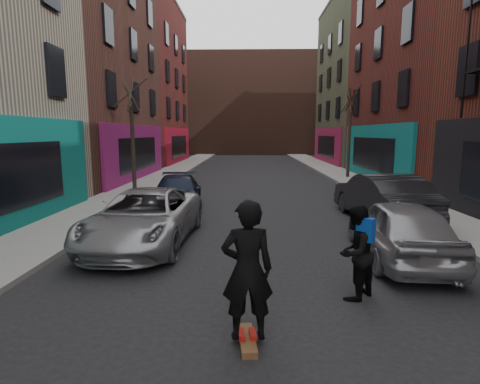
{
  "coord_description": "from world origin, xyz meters",
  "views": [
    {
      "loc": [
        -0.4,
        -0.8,
        2.98
      ],
      "look_at": [
        -0.59,
        7.98,
        1.6
      ],
      "focal_mm": 28.0,
      "sensor_mm": 36.0,
      "label": 1
    }
  ],
  "objects_px": {
    "parked_left_end": "(177,193)",
    "skateboarder": "(247,270)",
    "parked_right_end": "(381,197)",
    "parked_left_far": "(145,217)",
    "tree_right_far": "(350,125)",
    "pedestrian": "(355,252)",
    "tree_left_far": "(132,125)",
    "parked_right_far": "(399,229)",
    "skateboard": "(247,340)"
  },
  "relations": [
    {
      "from": "pedestrian",
      "to": "tree_left_far",
      "type": "bearing_deg",
      "value": -102.03
    },
    {
      "from": "parked_left_far",
      "to": "parked_right_end",
      "type": "relative_size",
      "value": 1.05
    },
    {
      "from": "parked_right_far",
      "to": "pedestrian",
      "type": "height_order",
      "value": "pedestrian"
    },
    {
      "from": "pedestrian",
      "to": "skateboard",
      "type": "bearing_deg",
      "value": -5.57
    },
    {
      "from": "pedestrian",
      "to": "parked_right_end",
      "type": "bearing_deg",
      "value": -157.3
    },
    {
      "from": "parked_left_far",
      "to": "skateboarder",
      "type": "xyz_separation_m",
      "value": [
        2.79,
        -4.89,
        0.37
      ]
    },
    {
      "from": "skateboarder",
      "to": "skateboard",
      "type": "bearing_deg",
      "value": 180.0
    },
    {
      "from": "parked_right_far",
      "to": "parked_right_end",
      "type": "bearing_deg",
      "value": -99.46
    },
    {
      "from": "parked_right_far",
      "to": "tree_left_far",
      "type": "bearing_deg",
      "value": -42.98
    },
    {
      "from": "tree_right_far",
      "to": "pedestrian",
      "type": "height_order",
      "value": "tree_right_far"
    },
    {
      "from": "tree_right_far",
      "to": "parked_right_end",
      "type": "relative_size",
      "value": 1.36
    },
    {
      "from": "parked_left_far",
      "to": "parked_right_end",
      "type": "bearing_deg",
      "value": 22.75
    },
    {
      "from": "skateboard",
      "to": "skateboarder",
      "type": "relative_size",
      "value": 0.4
    },
    {
      "from": "parked_left_end",
      "to": "pedestrian",
      "type": "distance_m",
      "value": 9.22
    },
    {
      "from": "parked_left_end",
      "to": "parked_right_far",
      "type": "xyz_separation_m",
      "value": [
        6.4,
        -5.69,
        0.07
      ]
    },
    {
      "from": "tree_left_far",
      "to": "skateboarder",
      "type": "height_order",
      "value": "tree_left_far"
    },
    {
      "from": "skateboard",
      "to": "pedestrian",
      "type": "distance_m",
      "value": 2.62
    },
    {
      "from": "parked_right_end",
      "to": "skateboarder",
      "type": "height_order",
      "value": "skateboarder"
    },
    {
      "from": "parked_left_end",
      "to": "skateboarder",
      "type": "distance_m",
      "value": 9.87
    },
    {
      "from": "parked_right_end",
      "to": "tree_left_far",
      "type": "bearing_deg",
      "value": -35.26
    },
    {
      "from": "parked_left_end",
      "to": "parked_right_end",
      "type": "height_order",
      "value": "parked_right_end"
    },
    {
      "from": "tree_left_far",
      "to": "pedestrian",
      "type": "height_order",
      "value": "tree_left_far"
    },
    {
      "from": "parked_left_far",
      "to": "parked_right_far",
      "type": "xyz_separation_m",
      "value": [
        6.4,
        -1.12,
        0.0
      ]
    },
    {
      "from": "parked_left_far",
      "to": "pedestrian",
      "type": "bearing_deg",
      "value": -33.03
    },
    {
      "from": "skateboarder",
      "to": "parked_left_far",
      "type": "bearing_deg",
      "value": -66.2
    },
    {
      "from": "parked_right_end",
      "to": "parked_left_far",
      "type": "bearing_deg",
      "value": 16.32
    },
    {
      "from": "parked_left_end",
      "to": "skateboarder",
      "type": "relative_size",
      "value": 2.27
    },
    {
      "from": "tree_right_far",
      "to": "skateboarder",
      "type": "relative_size",
      "value": 3.39
    },
    {
      "from": "parked_left_end",
      "to": "skateboard",
      "type": "height_order",
      "value": "parked_left_end"
    },
    {
      "from": "parked_right_far",
      "to": "skateboarder",
      "type": "xyz_separation_m",
      "value": [
        -3.61,
        -3.77,
        0.37
      ]
    },
    {
      "from": "pedestrian",
      "to": "parked_left_end",
      "type": "bearing_deg",
      "value": -103.32
    },
    {
      "from": "parked_left_far",
      "to": "parked_right_far",
      "type": "relative_size",
      "value": 1.22
    },
    {
      "from": "tree_left_far",
      "to": "parked_left_end",
      "type": "xyz_separation_m",
      "value": [
        3.0,
        -4.38,
        -2.72
      ]
    },
    {
      "from": "skateboard",
      "to": "tree_right_far",
      "type": "bearing_deg",
      "value": 65.63
    },
    {
      "from": "tree_left_far",
      "to": "parked_left_far",
      "type": "relative_size",
      "value": 1.24
    },
    {
      "from": "parked_left_far",
      "to": "skateboarder",
      "type": "height_order",
      "value": "skateboarder"
    },
    {
      "from": "tree_left_far",
      "to": "skateboarder",
      "type": "xyz_separation_m",
      "value": [
        5.79,
        -13.84,
        -2.28
      ]
    },
    {
      "from": "parked_left_end",
      "to": "skateboarder",
      "type": "xyz_separation_m",
      "value": [
        2.79,
        -9.46,
        0.44
      ]
    },
    {
      "from": "parked_left_far",
      "to": "tree_right_far",
      "type": "bearing_deg",
      "value": 59.97
    },
    {
      "from": "parked_left_far",
      "to": "parked_left_end",
      "type": "distance_m",
      "value": 4.57
    },
    {
      "from": "parked_left_far",
      "to": "parked_right_end",
      "type": "xyz_separation_m",
      "value": [
        7.33,
        2.76,
        0.1
      ]
    },
    {
      "from": "tree_left_far",
      "to": "parked_left_far",
      "type": "xyz_separation_m",
      "value": [
        3.0,
        -8.95,
        -2.65
      ]
    },
    {
      "from": "parked_right_end",
      "to": "skateboard",
      "type": "xyz_separation_m",
      "value": [
        -4.54,
        -7.64,
        -0.78
      ]
    },
    {
      "from": "skateboarder",
      "to": "pedestrian",
      "type": "bearing_deg",
      "value": -147.28
    },
    {
      "from": "tree_left_far",
      "to": "parked_left_end",
      "type": "distance_m",
      "value": 5.96
    },
    {
      "from": "parked_left_far",
      "to": "parked_left_end",
      "type": "xyz_separation_m",
      "value": [
        0.0,
        4.57,
        -0.07
      ]
    },
    {
      "from": "skateboarder",
      "to": "parked_left_end",
      "type": "bearing_deg",
      "value": -79.5
    },
    {
      "from": "parked_right_far",
      "to": "skateboard",
      "type": "xyz_separation_m",
      "value": [
        -3.61,
        -3.77,
        -0.68
      ]
    },
    {
      "from": "parked_left_far",
      "to": "skateboard",
      "type": "bearing_deg",
      "value": -58.13
    },
    {
      "from": "parked_left_far",
      "to": "parked_right_end",
      "type": "height_order",
      "value": "parked_right_end"
    }
  ]
}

